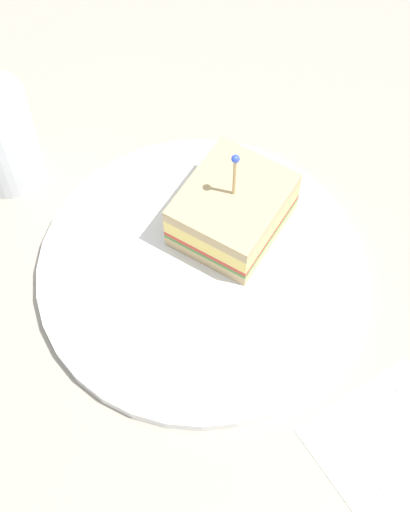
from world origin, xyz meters
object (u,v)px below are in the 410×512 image
at_px(drink_glass, 5,141).
at_px(fork, 410,394).
at_px(napkin, 397,445).
at_px(sandwich_half_center, 237,210).
at_px(plate, 205,271).

relative_size(drink_glass, fork, 1.04).
xyz_separation_m(drink_glass, napkin, (0.33, -0.27, -0.04)).
height_order(sandwich_half_center, napkin, sandwich_half_center).
distance_m(sandwich_half_center, napkin, 0.24).
bearing_deg(fork, drink_glass, 146.35).
xyz_separation_m(plate, fork, (0.16, -0.11, -0.00)).
bearing_deg(plate, sandwich_half_center, 56.38).
xyz_separation_m(plate, sandwich_half_center, (0.03, 0.04, 0.03)).
bearing_deg(sandwich_half_center, napkin, -59.01).
relative_size(sandwich_half_center, napkin, 1.09).
height_order(sandwich_half_center, fork, sandwich_half_center).
bearing_deg(fork, napkin, -111.35).
relative_size(plate, napkin, 2.49).
bearing_deg(napkin, sandwich_half_center, 120.99).
xyz_separation_m(plate, napkin, (0.15, -0.16, -0.00)).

